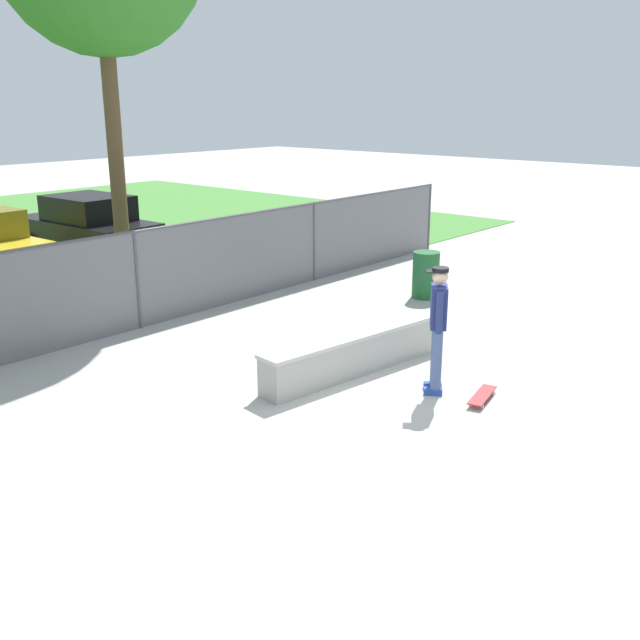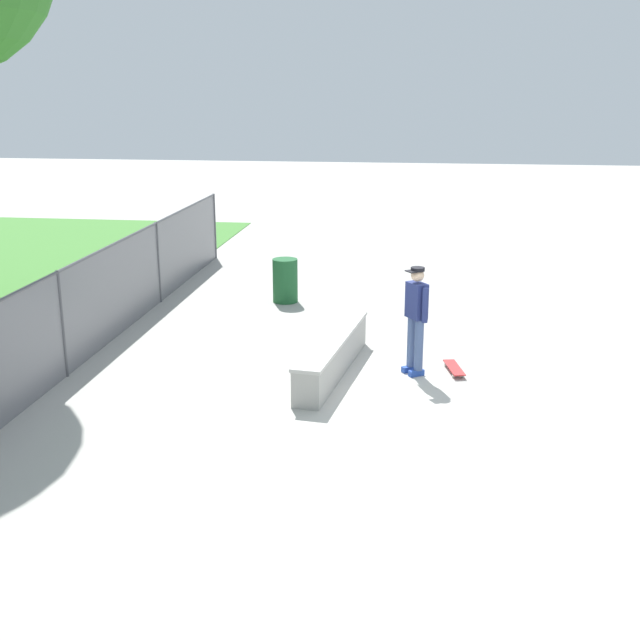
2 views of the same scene
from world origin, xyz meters
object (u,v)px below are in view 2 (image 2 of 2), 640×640
object	(u,v)px
concrete_ledge	(332,355)
trash_bin	(285,281)
skateboarder	(416,315)
skateboard	(454,368)

from	to	relation	value
concrete_ledge	trash_bin	distance (m)	4.78
concrete_ledge	skateboarder	size ratio (longest dim) A/B	1.88
concrete_ledge	skateboarder	xyz separation A→B (m)	(0.14, -1.38, 0.71)
concrete_ledge	trash_bin	world-z (taller)	trash_bin
concrete_ledge	skateboarder	distance (m)	1.56
trash_bin	skateboard	bearing A→B (deg)	-138.88
skateboard	concrete_ledge	bearing A→B (deg)	98.54
skateboard	trash_bin	bearing A→B (deg)	41.12
skateboarder	skateboard	xyz separation A→B (m)	(0.16, -0.67, -0.96)
concrete_ledge	skateboarder	world-z (taller)	skateboarder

